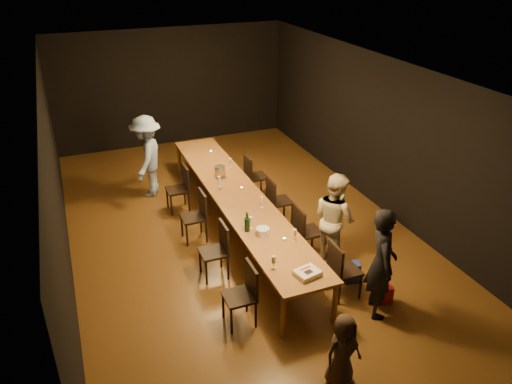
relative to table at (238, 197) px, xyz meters
name	(u,v)px	position (x,y,z in m)	size (l,w,h in m)	color
ground	(238,230)	(0.00, 0.00, -0.70)	(10.00, 10.00, 0.00)	#432610
room_shell	(236,125)	(0.00, 0.00, 1.38)	(6.04, 10.04, 3.02)	black
table	(238,197)	(0.00, 0.00, 0.00)	(0.90, 6.00, 0.75)	brown
chair_right_0	(345,269)	(0.85, -2.40, -0.24)	(0.42, 0.42, 0.93)	black
chair_right_1	(309,231)	(0.85, -1.20, -0.24)	(0.42, 0.42, 0.93)	black
chair_right_2	(280,200)	(0.85, 0.00, -0.24)	(0.42, 0.42, 0.93)	black
chair_right_3	(256,176)	(0.85, 1.20, -0.24)	(0.42, 0.42, 0.93)	black
chair_left_0	(239,296)	(-0.85, -2.40, -0.24)	(0.42, 0.42, 0.93)	black
chair_left_1	(213,251)	(-0.85, -1.20, -0.24)	(0.42, 0.42, 0.93)	black
chair_left_2	(193,217)	(-0.85, 0.00, -0.24)	(0.42, 0.42, 0.93)	black
chair_left_3	(177,189)	(-0.85, 1.20, -0.24)	(0.42, 0.42, 0.93)	black
woman_birthday	(382,263)	(1.10, -2.91, 0.15)	(0.62, 0.41, 1.70)	black
woman_tan	(334,219)	(1.15, -1.51, 0.10)	(0.78, 0.61, 1.61)	beige
man_blue	(147,157)	(-1.24, 2.11, 0.17)	(1.13, 0.65, 1.75)	#839FCB
child	(343,350)	(-0.06, -3.87, -0.20)	(0.49, 0.32, 1.01)	#382A1F
gift_bag_red	(384,295)	(1.32, -2.79, -0.56)	(0.24, 0.13, 0.28)	#B41B20
gift_bag_blue	(351,272)	(1.13, -2.15, -0.53)	(0.27, 0.18, 0.34)	#2637A7
birthday_cake	(307,273)	(0.06, -2.66, 0.09)	(0.38, 0.33, 0.08)	white
plate_stack	(263,232)	(-0.10, -1.45, 0.11)	(0.21, 0.21, 0.12)	white
champagne_bottle	(247,221)	(-0.29, -1.25, 0.23)	(0.08, 0.08, 0.36)	black
ice_bucket	(220,171)	(-0.05, 0.88, 0.16)	(0.20, 0.20, 0.22)	#A2A3A7
wineglass_0	(274,262)	(-0.31, -2.34, 0.15)	(0.06, 0.06, 0.21)	beige
wineglass_1	(294,235)	(0.28, -1.79, 0.15)	(0.06, 0.06, 0.21)	beige
wineglass_2	(251,223)	(-0.20, -1.20, 0.15)	(0.06, 0.06, 0.21)	silver
wineglass_3	(262,202)	(0.22, -0.61, 0.15)	(0.06, 0.06, 0.21)	beige
wineglass_4	(219,182)	(-0.21, 0.44, 0.15)	(0.06, 0.06, 0.21)	silver
wineglass_5	(230,163)	(0.27, 1.19, 0.15)	(0.06, 0.06, 0.21)	silver
tealight_near	(284,239)	(0.15, -1.71, 0.06)	(0.05, 0.05, 0.03)	#B2B7B2
tealight_mid	(242,188)	(0.15, 0.19, 0.06)	(0.05, 0.05, 0.03)	#B2B7B2
tealight_far	(211,152)	(0.15, 2.13, 0.06)	(0.05, 0.05, 0.03)	#B2B7B2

